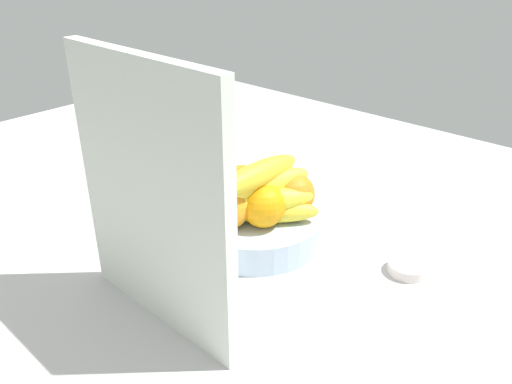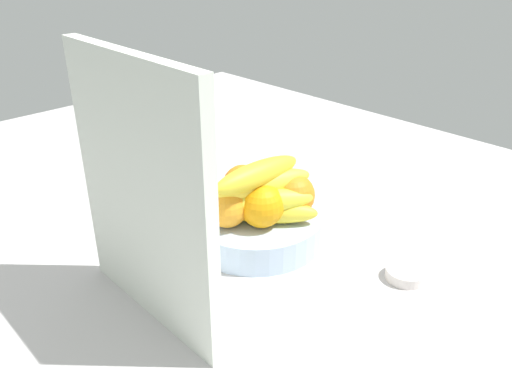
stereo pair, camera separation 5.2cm
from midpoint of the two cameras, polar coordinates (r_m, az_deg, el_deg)
The scene contains 11 objects.
ground_plane at distance 94.85cm, azimuth -2.12°, elevation -4.41°, with size 180.00×140.00×3.00cm, color #B8B5B5.
fruit_bowl at distance 88.72cm, azimuth -1.68°, elevation -3.78°, with size 22.75×22.75×5.02cm, color silver.
orange_front_left at distance 88.55cm, azimuth -3.18°, elevation 0.63°, with size 7.23×7.23×7.23cm, color orange.
orange_front_right at distance 82.29cm, azimuth -4.86°, elevation -1.59°, with size 7.23×7.23×7.23cm, color orange.
orange_center at distance 82.30cm, azimuth -0.98°, elevation -1.49°, with size 7.23×7.23×7.23cm, color orange.
orange_back_left at distance 85.82cm, azimuth 2.39°, elevation -0.25°, with size 7.23×7.23×7.23cm, color orange.
orange_back_right at distance 89.85cm, azimuth 0.22°, elevation 1.08°, with size 7.23×7.23×7.23cm, color orange.
banana_bunch at distance 82.48cm, azimuth -0.98°, elevation -0.10°, with size 15.56×18.63×10.60cm.
cutting_board at distance 65.54cm, azimuth -13.65°, elevation -0.92°, with size 28.00×1.80×36.00cm, color white.
thermos_tumbler at distance 103.84cm, azimuth -9.17°, elevation 4.38°, with size 7.78×7.78×17.20cm, color #B1BAC3.
jar_lid at distance 83.96cm, azimuth 14.67°, elevation -8.09°, with size 6.16×6.16×1.65cm, color silver.
Camera 1 is at (-54.99, 59.60, 47.73)cm, focal length 36.33 mm.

